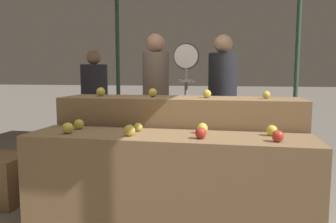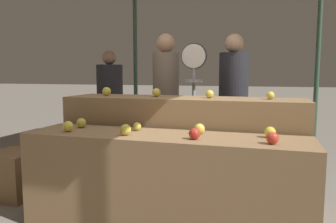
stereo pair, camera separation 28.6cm
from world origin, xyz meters
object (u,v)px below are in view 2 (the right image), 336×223
(person_vendor_at_scale, at_px, (166,93))
(person_customer_right, at_px, (110,96))
(wooden_crate_side, at_px, (14,174))
(person_customer_left, at_px, (233,94))
(produce_scale, at_px, (194,83))

(person_vendor_at_scale, xyz_separation_m, person_customer_right, (-1.11, 0.66, -0.11))
(person_vendor_at_scale, height_order, wooden_crate_side, person_vendor_at_scale)
(person_customer_left, bearing_deg, wooden_crate_side, 51.89)
(produce_scale, xyz_separation_m, wooden_crate_side, (-1.69, -0.91, -0.93))
(wooden_crate_side, bearing_deg, person_vendor_at_scale, 43.72)
(person_customer_right, distance_m, wooden_crate_side, 2.01)
(produce_scale, relative_size, person_vendor_at_scale, 0.91)
(person_customer_left, bearing_deg, person_vendor_at_scale, 31.03)
(wooden_crate_side, bearing_deg, person_customer_right, 85.06)
(produce_scale, relative_size, person_customer_left, 0.92)
(person_customer_right, height_order, wooden_crate_side, person_customer_right)
(produce_scale, xyz_separation_m, person_vendor_at_scale, (-0.42, 0.31, -0.14))
(produce_scale, distance_m, person_customer_left, 0.65)
(produce_scale, relative_size, person_customer_right, 0.99)
(person_vendor_at_scale, height_order, person_customer_left, person_vendor_at_scale)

